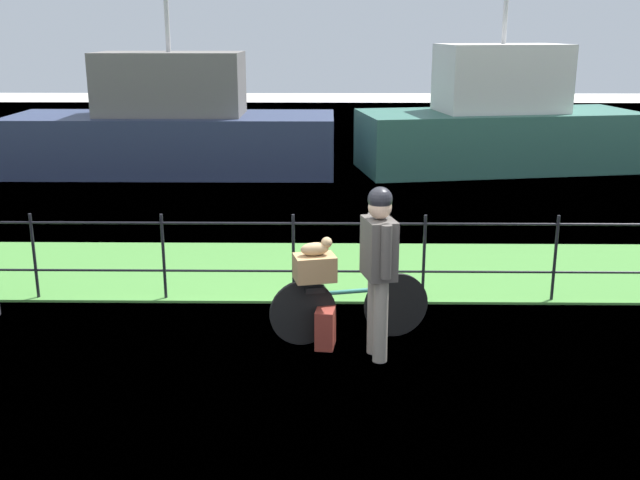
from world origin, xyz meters
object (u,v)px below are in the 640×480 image
Objects in this scene: moored_boat_mid at (498,125)px; bicycle_main at (349,307)px; terrier_dog at (317,248)px; cyclist_person at (379,258)px; backpack_on_paving at (325,328)px; moored_boat_near at (173,129)px; wooden_crate at (315,268)px.

bicycle_main is at bearing -110.27° from moored_boat_mid.
terrier_dog is 0.05× the size of moored_boat_mid.
terrier_dog is at bearing 150.97° from cyclist_person.
moored_boat_mid is (3.26, 9.94, -0.01)m from cyclist_person.
cyclist_person is at bearing 72.34° from backpack_on_paving.
moored_boat_mid is (3.84, 9.62, -0.01)m from terrier_dog.
bicycle_main is 0.23× the size of moored_boat_near.
cyclist_person is 0.27× the size of moored_boat_mid.
moored_boat_mid is (3.76, 9.71, 0.79)m from backpack_on_paving.
terrier_dog is 9.73m from moored_boat_near.
terrier_dog is at bearing -111.76° from moored_boat_mid.
moored_boat_near reaches higher than bicycle_main.
moored_boat_mid reaches higher than moored_boat_near.
moored_boat_near is at bearing 109.72° from terrier_dog.
moored_boat_near reaches higher than wooden_crate.
terrier_dog reaches higher than wooden_crate.
cyclist_person is 10.46m from moored_boat_mid.
backpack_on_paving is (-0.23, -0.17, -0.16)m from bicycle_main.
terrier_dog is at bearing 13.42° from wooden_crate.
terrier_dog is (0.02, 0.01, 0.20)m from wooden_crate.
moored_boat_mid is at bearing 68.24° from terrier_dog.
cyclist_person is (0.58, -0.32, -0.00)m from terrier_dog.
backpack_on_paving is (-0.50, 0.23, -0.80)m from cyclist_person.
moored_boat_near is (-3.28, 9.16, -0.06)m from terrier_dog.
cyclist_person is 0.24× the size of moored_boat_near.
cyclist_person is 10.24m from moored_boat_near.
wooden_crate is 0.06× the size of moored_boat_mid.
moored_boat_mid is at bearing 68.12° from wooden_crate.
backpack_on_paving is 0.06× the size of moored_boat_mid.
moored_boat_near reaches higher than cyclist_person.
bicycle_main reaches higher than backpack_on_paving.
wooden_crate is at bearing -111.88° from moored_boat_mid.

